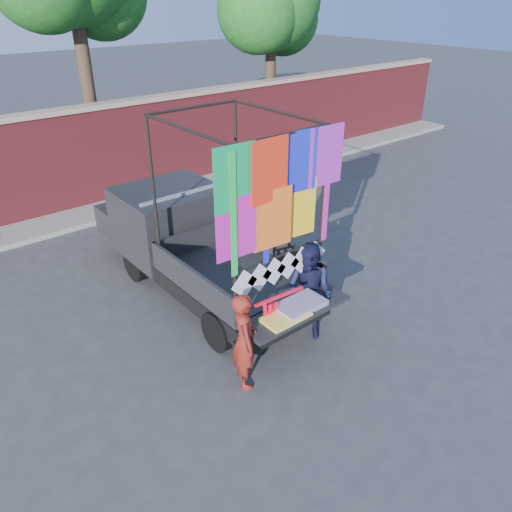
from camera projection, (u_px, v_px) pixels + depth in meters
ground at (250, 328)px, 8.62m from camera, size 90.00×90.00×0.00m
brick_wall at (79, 159)px, 12.76m from camera, size 30.00×0.45×2.61m
curb at (98, 213)px, 12.88m from camera, size 30.00×1.20×0.12m
tree_right at (273, 3)px, 16.09m from camera, size 4.20×3.30×6.62m
pickup_truck at (186, 239)px, 9.68m from camera, size 2.21×5.55×3.49m
woman at (245, 340)px, 7.09m from camera, size 0.58×0.66×1.53m
man at (309, 292)px, 8.08m from camera, size 0.78×0.92×1.68m
streamer_bundle at (275, 309)px, 7.45m from camera, size 0.89×0.12×0.62m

